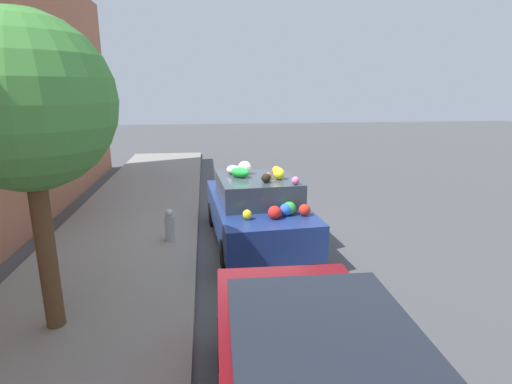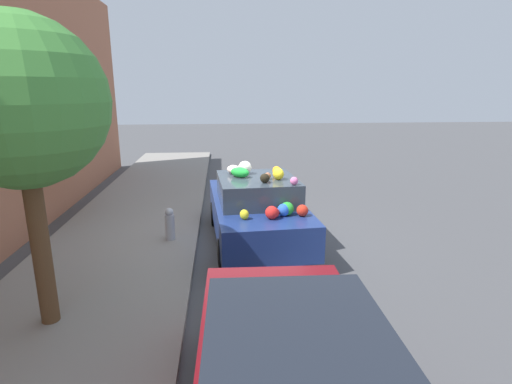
{
  "view_description": "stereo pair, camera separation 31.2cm",
  "coord_description": "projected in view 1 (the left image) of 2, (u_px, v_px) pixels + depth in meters",
  "views": [
    {
      "loc": [
        -8.15,
        0.86,
        3.25
      ],
      "look_at": [
        0.0,
        -0.18,
        1.11
      ],
      "focal_mm": 28.0,
      "sensor_mm": 36.0,
      "label": 1
    },
    {
      "loc": [
        -8.19,
        0.55,
        3.25
      ],
      "look_at": [
        0.0,
        -0.18,
        1.11
      ],
      "focal_mm": 28.0,
      "sensor_mm": 36.0,
      "label": 2
    }
  ],
  "objects": [
    {
      "name": "fire_hydrant",
      "position": [
        170.0,
        225.0,
        8.39
      ],
      "size": [
        0.2,
        0.2,
        0.7
      ],
      "color": "#B2B2B7",
      "rests_on": "sidewalk_curb"
    },
    {
      "name": "street_tree",
      "position": [
        25.0,
        104.0,
        4.72
      ],
      "size": [
        2.12,
        2.12,
        4.03
      ],
      "color": "brown",
      "rests_on": "sidewalk_curb"
    },
    {
      "name": "ground_plane",
      "position": [
        248.0,
        241.0,
        8.75
      ],
      "size": [
        60.0,
        60.0,
        0.0
      ],
      "primitive_type": "plane",
      "color": "#4C4C4F"
    },
    {
      "name": "sidewalk_curb",
      "position": [
        121.0,
        245.0,
        8.41
      ],
      "size": [
        24.0,
        3.2,
        0.12
      ],
      "color": "gray",
      "rests_on": "ground"
    },
    {
      "name": "art_car",
      "position": [
        256.0,
        208.0,
        8.55
      ],
      "size": [
        4.07,
        2.06,
        1.75
      ],
      "rotation": [
        0.0,
        0.0,
        0.07
      ],
      "color": "navy",
      "rests_on": "ground"
    }
  ]
}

